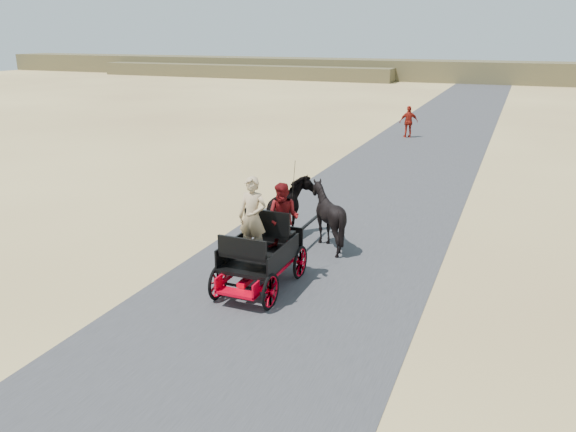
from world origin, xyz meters
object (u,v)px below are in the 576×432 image
at_px(carriage, 261,272).
at_px(horse_right, 327,216).
at_px(horse_left, 289,211).
at_px(pedestrian, 409,122).

bearing_deg(carriage, horse_right, 79.61).
relative_size(horse_left, pedestrian, 1.16).
distance_m(horse_left, pedestrian, 17.47).
distance_m(carriage, pedestrian, 20.49).
height_order(horse_right, pedestrian, pedestrian).
bearing_deg(horse_right, horse_left, 0.00).
xyz_separation_m(horse_left, pedestrian, (-0.12, 17.47, 0.02)).
distance_m(horse_right, pedestrian, 17.52).
distance_m(horse_left, horse_right, 1.10).
height_order(horse_left, pedestrian, pedestrian).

